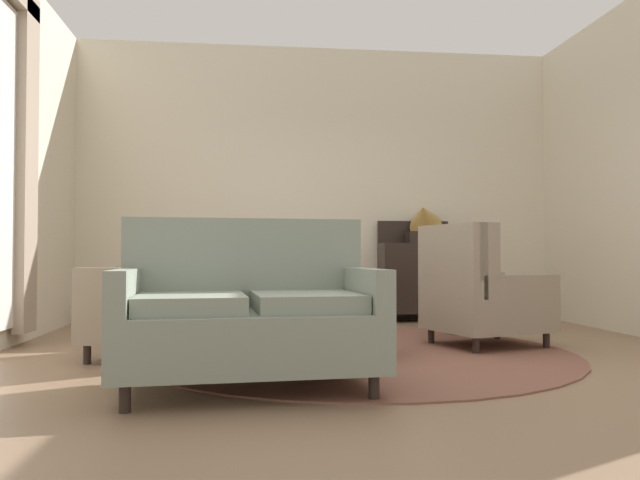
{
  "coord_description": "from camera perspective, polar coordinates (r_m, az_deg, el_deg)",
  "views": [
    {
      "loc": [
        -0.84,
        -4.54,
        0.77
      ],
      "look_at": [
        -0.23,
        0.79,
        0.91
      ],
      "focal_mm": 34.65,
      "sensor_mm": 36.0,
      "label": 1
    }
  ],
  "objects": [
    {
      "name": "ground",
      "position": [
        4.68,
        3.95,
        -10.96
      ],
      "size": [
        8.09,
        8.09,
        0.0
      ],
      "primitive_type": "plane",
      "color": "#896B51"
    },
    {
      "name": "side_table",
      "position": [
        6.22,
        13.31,
        -4.52
      ],
      "size": [
        0.59,
        0.59,
        0.72
      ],
      "color": "black",
      "rests_on": "ground"
    },
    {
      "name": "coffee_table",
      "position": [
        4.79,
        0.69,
        -5.74
      ],
      "size": [
        0.98,
        0.98,
        0.49
      ],
      "color": "black",
      "rests_on": "ground"
    },
    {
      "name": "armchair_near_sideboard",
      "position": [
        5.4,
        14.44,
        -5.05
      ],
      "size": [
        1.07,
        1.0,
        1.03
      ],
      "rotation": [
        0.0,
        0.0,
        1.88
      ],
      "color": "gray",
      "rests_on": "ground"
    },
    {
      "name": "armchair_foreground_right",
      "position": [
        4.88,
        -14.69,
        -5.55
      ],
      "size": [
        0.97,
        0.98,
        0.96
      ],
      "rotation": [
        0.0,
        0.0,
        4.5
      ],
      "color": "gray",
      "rests_on": "ground"
    },
    {
      "name": "wall_back",
      "position": [
        7.52,
        -0.07,
        5.23
      ],
      "size": [
        5.94,
        0.08,
        3.3
      ],
      "primitive_type": "cube",
      "color": "beige",
      "rests_on": "ground"
    },
    {
      "name": "gramophone",
      "position": [
        7.33,
        9.51,
        1.88
      ],
      "size": [
        0.55,
        0.61,
        0.57
      ],
      "color": "black",
      "rests_on": "sideboard"
    },
    {
      "name": "area_rug",
      "position": [
        4.97,
        3.32,
        -10.33
      ],
      "size": [
        3.42,
        3.42,
        0.01
      ],
      "primitive_type": "cylinder",
      "color": "brown",
      "rests_on": "ground"
    },
    {
      "name": "settee",
      "position": [
        3.62,
        -6.65,
        -7.07
      ],
      "size": [
        1.54,
        0.98,
        1.0
      ],
      "rotation": [
        0.0,
        0.0,
        0.08
      ],
      "color": "gray",
      "rests_on": "ground"
    },
    {
      "name": "wall_left",
      "position": [
        5.85,
        -27.19,
        7.34
      ],
      "size": [
        0.08,
        4.04,
        3.3
      ],
      "primitive_type": "cube",
      "color": "beige",
      "rests_on": "ground"
    },
    {
      "name": "sideboard",
      "position": [
        7.4,
        8.95,
        -3.37
      ],
      "size": [
        0.87,
        0.41,
        1.19
      ],
      "color": "black",
      "rests_on": "ground"
    },
    {
      "name": "baseboard_back",
      "position": [
        7.45,
        -0.03,
        -6.96
      ],
      "size": [
        5.78,
        0.03,
        0.12
      ],
      "primitive_type": "cube",
      "color": "black",
      "rests_on": "ground"
    },
    {
      "name": "porcelain_vase",
      "position": [
        4.8,
        1.29,
        -3.26
      ],
      "size": [
        0.17,
        0.17,
        0.32
      ],
      "color": "brown",
      "rests_on": "coffee_table"
    },
    {
      "name": "armchair_beside_settee",
      "position": [
        5.92,
        -3.99,
        -4.79
      ],
      "size": [
        1.04,
        1.09,
        1.03
      ],
      "rotation": [
        0.0,
        0.0,
        3.48
      ],
      "color": "gray",
      "rests_on": "ground"
    }
  ]
}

